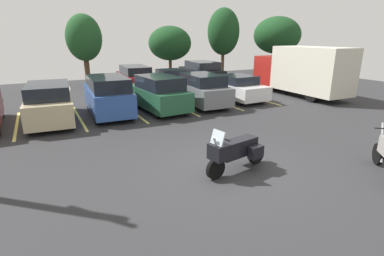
{
  "coord_description": "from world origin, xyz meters",
  "views": [
    {
      "loc": [
        -4.75,
        -6.62,
        3.77
      ],
      "look_at": [
        -0.23,
        2.14,
        0.72
      ],
      "focal_mm": 27.77,
      "sensor_mm": 36.0,
      "label": 1
    }
  ],
  "objects_px": {
    "car_green": "(158,93)",
    "car_far_black": "(201,74)",
    "car_far_red": "(135,78)",
    "car_white": "(235,88)",
    "car_far_navy": "(170,79)",
    "motorcycle_touring": "(235,151)",
    "car_grey": "(201,90)",
    "car_blue": "(108,96)",
    "box_truck": "(302,70)",
    "car_champagne": "(50,103)"
  },
  "relations": [
    {
      "from": "car_white",
      "to": "car_far_navy",
      "type": "bearing_deg",
      "value": 108.74
    },
    {
      "from": "car_far_navy",
      "to": "box_truck",
      "type": "distance_m",
      "value": 9.37
    },
    {
      "from": "box_truck",
      "to": "motorcycle_touring",
      "type": "bearing_deg",
      "value": -144.26
    },
    {
      "from": "car_grey",
      "to": "car_blue",
      "type": "bearing_deg",
      "value": 178.14
    },
    {
      "from": "car_champagne",
      "to": "car_grey",
      "type": "relative_size",
      "value": 1.07
    },
    {
      "from": "car_far_navy",
      "to": "car_white",
      "type": "bearing_deg",
      "value": -71.26
    },
    {
      "from": "car_champagne",
      "to": "car_far_red",
      "type": "distance_m",
      "value": 8.52
    },
    {
      "from": "car_far_black",
      "to": "car_champagne",
      "type": "bearing_deg",
      "value": -152.13
    },
    {
      "from": "car_far_red",
      "to": "car_far_navy",
      "type": "xyz_separation_m",
      "value": [
        2.65,
        -0.18,
        -0.21
      ]
    },
    {
      "from": "car_green",
      "to": "motorcycle_touring",
      "type": "bearing_deg",
      "value": -95.45
    },
    {
      "from": "motorcycle_touring",
      "to": "car_white",
      "type": "bearing_deg",
      "value": 54.71
    },
    {
      "from": "car_blue",
      "to": "car_grey",
      "type": "height_order",
      "value": "car_blue"
    },
    {
      "from": "car_blue",
      "to": "car_far_navy",
      "type": "distance_m",
      "value": 8.4
    },
    {
      "from": "motorcycle_touring",
      "to": "car_blue",
      "type": "xyz_separation_m",
      "value": [
        -1.77,
        8.28,
        0.32
      ]
    },
    {
      "from": "motorcycle_touring",
      "to": "car_green",
      "type": "relative_size",
      "value": 0.5
    },
    {
      "from": "motorcycle_touring",
      "to": "car_grey",
      "type": "xyz_separation_m",
      "value": [
        3.36,
        8.12,
        0.23
      ]
    },
    {
      "from": "car_green",
      "to": "car_far_black",
      "type": "distance_m",
      "value": 8.54
    },
    {
      "from": "car_far_black",
      "to": "box_truck",
      "type": "height_order",
      "value": "box_truck"
    },
    {
      "from": "car_green",
      "to": "box_truck",
      "type": "height_order",
      "value": "box_truck"
    },
    {
      "from": "motorcycle_touring",
      "to": "car_blue",
      "type": "distance_m",
      "value": 8.48
    },
    {
      "from": "motorcycle_touring",
      "to": "car_far_navy",
      "type": "distance_m",
      "value": 14.86
    },
    {
      "from": "motorcycle_touring",
      "to": "car_green",
      "type": "bearing_deg",
      "value": 84.55
    },
    {
      "from": "car_green",
      "to": "car_far_navy",
      "type": "distance_m",
      "value": 7.07
    },
    {
      "from": "car_far_red",
      "to": "box_truck",
      "type": "relative_size",
      "value": 0.68
    },
    {
      "from": "car_white",
      "to": "car_far_navy",
      "type": "height_order",
      "value": "car_white"
    },
    {
      "from": "car_far_navy",
      "to": "box_truck",
      "type": "bearing_deg",
      "value": -45.13
    },
    {
      "from": "car_far_black",
      "to": "car_white",
      "type": "bearing_deg",
      "value": -97.09
    },
    {
      "from": "car_green",
      "to": "car_white",
      "type": "xyz_separation_m",
      "value": [
        5.28,
        0.49,
        -0.16
      ]
    },
    {
      "from": "car_green",
      "to": "car_far_black",
      "type": "height_order",
      "value": "car_far_black"
    },
    {
      "from": "car_blue",
      "to": "car_far_black",
      "type": "distance_m",
      "value": 10.34
    },
    {
      "from": "car_blue",
      "to": "box_truck",
      "type": "xyz_separation_m",
      "value": [
        12.45,
        -0.6,
        0.67
      ]
    },
    {
      "from": "motorcycle_touring",
      "to": "car_far_black",
      "type": "xyz_separation_m",
      "value": [
        6.74,
        14.15,
        0.3
      ]
    },
    {
      "from": "car_champagne",
      "to": "car_white",
      "type": "xyz_separation_m",
      "value": [
        10.44,
        0.28,
        -0.14
      ]
    },
    {
      "from": "car_champagne",
      "to": "car_far_navy",
      "type": "height_order",
      "value": "car_champagne"
    },
    {
      "from": "car_white",
      "to": "car_far_red",
      "type": "distance_m",
      "value": 7.5
    },
    {
      "from": "car_green",
      "to": "car_far_navy",
      "type": "xyz_separation_m",
      "value": [
        3.33,
        6.23,
        -0.22
      ]
    },
    {
      "from": "car_grey",
      "to": "car_far_navy",
      "type": "xyz_separation_m",
      "value": [
        0.74,
        6.17,
        -0.21
      ]
    },
    {
      "from": "motorcycle_touring",
      "to": "car_grey",
      "type": "bearing_deg",
      "value": 67.52
    },
    {
      "from": "motorcycle_touring",
      "to": "box_truck",
      "type": "height_order",
      "value": "box_truck"
    },
    {
      "from": "car_blue",
      "to": "car_far_navy",
      "type": "bearing_deg",
      "value": 45.63
    },
    {
      "from": "car_champagne",
      "to": "car_far_navy",
      "type": "bearing_deg",
      "value": 35.35
    },
    {
      "from": "car_champagne",
      "to": "car_far_red",
      "type": "relative_size",
      "value": 1.02
    },
    {
      "from": "car_far_red",
      "to": "car_far_black",
      "type": "relative_size",
      "value": 0.98
    },
    {
      "from": "car_grey",
      "to": "car_far_navy",
      "type": "relative_size",
      "value": 1.0
    },
    {
      "from": "car_champagne",
      "to": "box_truck",
      "type": "distance_m",
      "value": 15.1
    },
    {
      "from": "motorcycle_touring",
      "to": "car_far_red",
      "type": "bearing_deg",
      "value": 84.28
    },
    {
      "from": "car_champagne",
      "to": "car_white",
      "type": "distance_m",
      "value": 10.44
    },
    {
      "from": "motorcycle_touring",
      "to": "car_blue",
      "type": "relative_size",
      "value": 0.5
    },
    {
      "from": "motorcycle_touring",
      "to": "car_white",
      "type": "distance_m",
      "value": 10.47
    },
    {
      "from": "motorcycle_touring",
      "to": "car_far_red",
      "type": "xyz_separation_m",
      "value": [
        1.45,
        14.47,
        0.24
      ]
    }
  ]
}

